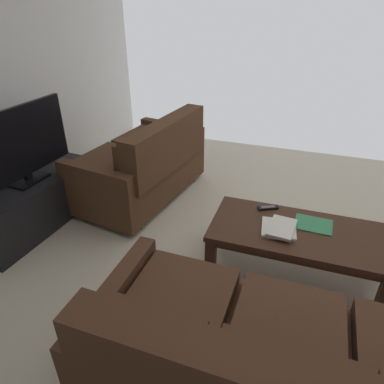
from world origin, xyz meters
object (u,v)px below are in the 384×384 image
Objects in this scene: flat_tv at (20,145)px; tv_remote at (268,208)px; sofa_main at (280,378)px; loveseat_near at (145,164)px; coffee_table at (297,237)px; tv_stand at (35,203)px; loose_magazine at (313,224)px; book_stack at (280,228)px.

tv_remote is at bearing -172.46° from flat_tv.
sofa_main is 2.40m from loveseat_near.
coffee_table is 0.33m from tv_remote.
coffee_table is at bearing 139.54° from tv_remote.
sofa_main is at bearing 100.73° from tv_remote.
flat_tv reaches higher than tv_remote.
flat_tv is (2.27, 0.06, 0.43)m from coffee_table.
sofa_main is 2.51m from tv_stand.
loose_magazine is (-0.10, -0.10, 0.07)m from coffee_table.
loveseat_near reaches higher than coffee_table.
loose_magazine is (-2.37, -0.16, 0.19)m from tv_stand.
loveseat_near reaches higher than tv_stand.
book_stack is 0.28m from tv_remote.
sofa_main is at bearing -2.23° from loose_magazine.
flat_tv is 6.20× the size of tv_remote.
sofa_main is 6.62× the size of book_stack.
sofa_main reaches higher than coffee_table.
loose_magazine is (-0.34, 0.11, -0.01)m from tv_remote.
loveseat_near is at bearing -28.46° from book_stack.
loveseat_near is at bearing -108.56° from loose_magazine.
book_stack is 1.09× the size of loose_magazine.
tv_stand is at bearing 0.29° from book_stack.
loveseat_near is at bearing -133.02° from tv_stand.
flat_tv is at bearing -24.74° from sofa_main.
sofa_main reaches higher than loose_magazine.
tv_stand is 2.16m from book_stack.
flat_tv is 2.40m from loose_magazine.
sofa_main is at bearing 155.26° from flat_tv.
tv_stand is 2.05m from tv_remote.
tv_remote is at bearing -172.47° from tv_stand.
sofa_main is at bearing 130.24° from loveseat_near.
loveseat_near is at bearing -132.99° from flat_tv.
loveseat_near is (1.55, -1.83, 0.02)m from sofa_main.
flat_tv is 2.18m from book_stack.
book_stack is (-1.42, 0.77, 0.07)m from loveseat_near.
sofa_main reaches higher than book_stack.
tv_remote is (-2.03, -0.27, 0.20)m from tv_stand.
loose_magazine is at bearing 162.54° from tv_remote.
tv_remote is (-1.30, 0.51, 0.06)m from loveseat_near.
loose_magazine reaches higher than coffee_table.
book_stack is at bearing 20.03° from coffee_table.
tv_remote is 0.62× the size of loose_magazine.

